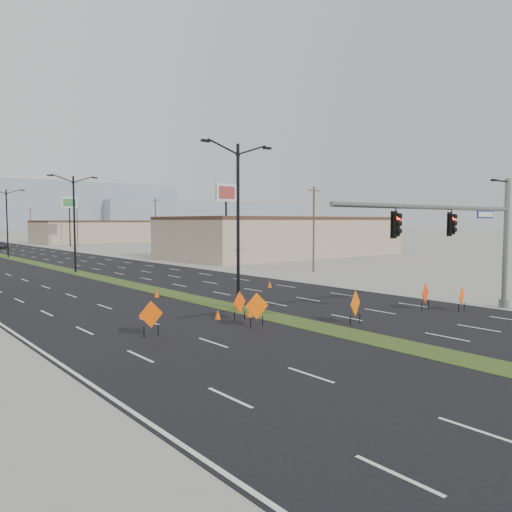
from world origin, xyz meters
TOP-DOWN VIEW (x-y plane):
  - ground at (0.00, 0.00)m, footprint 600.00×600.00m
  - building_se_near at (34.00, 45.00)m, footprint 36.00×18.00m
  - building_se_far at (38.00, 110.00)m, footprint 44.00×16.00m
  - mesa_east at (180.00, 290.00)m, footprint 160.00×50.00m
  - signal_mast at (8.56, 2.00)m, footprint 16.30×0.60m
  - streetlight_0 at (0.00, 12.00)m, footprint 5.15×0.24m
  - streetlight_1 at (0.00, 40.00)m, footprint 5.15×0.24m
  - streetlight_2 at (0.00, 68.00)m, footprint 5.15×0.24m
  - utility_pole_0 at (20.00, 25.00)m, footprint 1.60×0.20m
  - utility_pole_1 at (20.00, 60.00)m, footprint 1.60×0.20m
  - utility_pole_2 at (20.00, 95.00)m, footprint 1.60×0.20m
  - utility_pole_3 at (20.00, 130.00)m, footprint 1.60×0.20m
  - car_mid at (4.59, 94.25)m, footprint 1.89×4.06m
  - construction_sign_0 at (-7.49, 8.91)m, footprint 1.26×0.09m
  - construction_sign_1 at (-2.47, 7.23)m, footprint 1.32×0.28m
  - construction_sign_2 at (-2.00, 9.27)m, footprint 1.13×0.47m
  - construction_sign_3 at (2.00, 4.58)m, footprint 1.26×0.47m
  - construction_sign_4 at (9.91, 3.00)m, footprint 1.10×0.31m
  - construction_sign_5 at (8.59, 4.60)m, footprint 1.21×0.36m
  - cone_0 at (-2.77, 10.23)m, footprint 0.39×0.39m
  - cone_1 at (-1.03, 9.64)m, footprint 0.43×0.43m
  - cone_2 at (7.96, 18.24)m, footprint 0.33×0.33m
  - cone_3 at (-1.56, 19.47)m, footprint 0.43×0.43m
  - pole_sign_east_near at (17.46, 37.27)m, footprint 3.24×0.74m
  - pole_sign_east_far at (17.66, 92.87)m, footprint 3.36×0.47m

SIDE VIEW (x-z plane):
  - ground at x=0.00m, z-range 0.00..0.00m
  - cone_2 at x=7.96m, z-range 0.00..0.55m
  - cone_0 at x=-2.77m, z-range 0.00..0.55m
  - cone_1 at x=-1.03m, z-range 0.00..0.60m
  - cone_3 at x=-1.56m, z-range 0.00..0.61m
  - car_mid at x=4.59m, z-range 0.00..1.29m
  - construction_sign_4 at x=9.91m, z-range 0.13..1.62m
  - construction_sign_2 at x=-2.00m, z-range 0.14..1.73m
  - construction_sign_5 at x=8.59m, z-range 0.15..1.80m
  - construction_sign_0 at x=-7.49m, z-range 0.15..1.83m
  - construction_sign_3 at x=2.00m, z-range 0.16..1.92m
  - construction_sign_1 at x=-2.47m, z-range 0.16..1.95m
  - building_se_far at x=38.00m, z-range 0.00..5.00m
  - building_se_near at x=34.00m, z-range 0.00..5.50m
  - utility_pole_0 at x=20.00m, z-range 0.17..9.17m
  - utility_pole_1 at x=20.00m, z-range 0.17..9.17m
  - utility_pole_2 at x=20.00m, z-range 0.17..9.17m
  - utility_pole_3 at x=20.00m, z-range 0.17..9.17m
  - signal_mast at x=8.56m, z-range 0.79..8.79m
  - streetlight_0 at x=0.00m, z-range 0.41..10.43m
  - streetlight_1 at x=0.00m, z-range 0.41..10.43m
  - streetlight_2 at x=0.00m, z-range 0.41..10.43m
  - pole_sign_east_near at x=17.46m, z-range 3.15..13.03m
  - pole_sign_east_far at x=17.66m, z-range 3.30..13.59m
  - mesa_east at x=180.00m, z-range 0.00..18.00m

